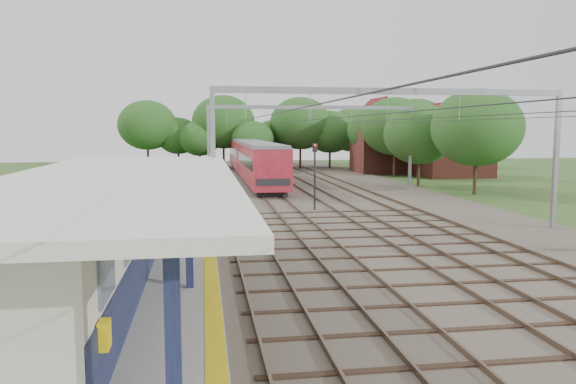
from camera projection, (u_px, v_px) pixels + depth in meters
ground at (466, 370)px, 11.89m from camera, size 160.00×160.00×0.00m
ballast_bed at (331, 197)px, 41.95m from camera, size 18.00×90.00×0.10m
platform at (157, 242)px, 24.51m from camera, size 5.00×52.00×0.35m
yellow_stripe at (209, 236)px, 24.82m from camera, size 0.45×52.00×0.01m
station_building at (91, 228)px, 17.22m from camera, size 3.41×18.00×3.40m
canopy at (122, 179)px, 16.22m from camera, size 6.40×20.00×3.44m
rail_tracks at (298, 195)px, 41.57m from camera, size 11.80×88.00×0.15m
catenary_system at (339, 122)px, 36.62m from camera, size 17.22×88.00×7.00m
tree_band at (280, 130)px, 68.03m from camera, size 31.72×30.88×8.82m
house_near at (453, 149)px, 59.87m from camera, size 7.00×6.12×7.89m
house_far at (390, 145)px, 65.00m from camera, size 8.00×6.12×8.66m
person at (158, 225)px, 22.69m from camera, size 0.66×0.45×1.75m
bicycle at (193, 225)px, 24.35m from camera, size 1.96×1.37×1.16m
train at (252, 158)px, 57.60m from camera, size 2.88×35.87×3.79m
signal_post at (315, 169)px, 34.54m from camera, size 0.33×0.30×4.20m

